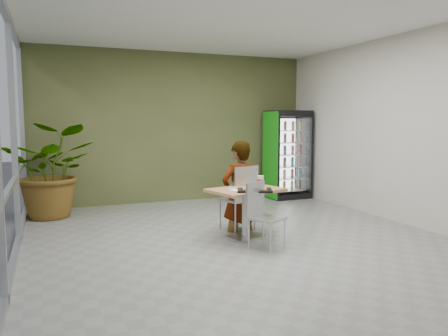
{
  "coord_description": "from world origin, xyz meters",
  "views": [
    {
      "loc": [
        -2.56,
        -5.64,
        1.74
      ],
      "look_at": [
        0.01,
        0.72,
        1.0
      ],
      "focal_mm": 35.0,
      "sensor_mm": 36.0,
      "label": 1
    }
  ],
  "objects_px": {
    "seated_woman": "(239,195)",
    "cafeteria_tray": "(255,190)",
    "chair_far": "(242,193)",
    "potted_plant": "(52,171)",
    "beverage_fridge": "(287,154)",
    "chair_near": "(261,210)",
    "dining_table": "(245,203)",
    "soda_cup": "(261,182)"
  },
  "relations": [
    {
      "from": "seated_woman",
      "to": "cafeteria_tray",
      "type": "xyz_separation_m",
      "value": [
        -0.09,
        -0.75,
        0.2
      ]
    },
    {
      "from": "chair_far",
      "to": "potted_plant",
      "type": "bearing_deg",
      "value": -53.42
    },
    {
      "from": "chair_far",
      "to": "beverage_fridge",
      "type": "distance_m",
      "value": 3.28
    },
    {
      "from": "potted_plant",
      "to": "chair_near",
      "type": "bearing_deg",
      "value": -50.83
    },
    {
      "from": "dining_table",
      "to": "cafeteria_tray",
      "type": "height_order",
      "value": "cafeteria_tray"
    },
    {
      "from": "chair_near",
      "to": "chair_far",
      "type": "bearing_deg",
      "value": 52.11
    },
    {
      "from": "dining_table",
      "to": "seated_woman",
      "type": "xyz_separation_m",
      "value": [
        0.11,
        0.49,
        0.03
      ]
    },
    {
      "from": "seated_woman",
      "to": "potted_plant",
      "type": "xyz_separation_m",
      "value": [
        -2.72,
        2.16,
        0.29
      ]
    },
    {
      "from": "cafeteria_tray",
      "to": "beverage_fridge",
      "type": "bearing_deg",
      "value": 52.97
    },
    {
      "from": "potted_plant",
      "to": "chair_far",
      "type": "bearing_deg",
      "value": -38.82
    },
    {
      "from": "dining_table",
      "to": "beverage_fridge",
      "type": "distance_m",
      "value": 3.7
    },
    {
      "from": "soda_cup",
      "to": "potted_plant",
      "type": "relative_size",
      "value": 0.1
    },
    {
      "from": "dining_table",
      "to": "cafeteria_tray",
      "type": "bearing_deg",
      "value": -85.9
    },
    {
      "from": "chair_far",
      "to": "dining_table",
      "type": "bearing_deg",
      "value": 58.06
    },
    {
      "from": "chair_far",
      "to": "chair_near",
      "type": "relative_size",
      "value": 1.14
    },
    {
      "from": "dining_table",
      "to": "potted_plant",
      "type": "xyz_separation_m",
      "value": [
        -2.61,
        2.64,
        0.31
      ]
    },
    {
      "from": "chair_far",
      "to": "seated_woman",
      "type": "bearing_deg",
      "value": -78.36
    },
    {
      "from": "seated_woman",
      "to": "soda_cup",
      "type": "height_order",
      "value": "seated_woman"
    },
    {
      "from": "dining_table",
      "to": "chair_far",
      "type": "height_order",
      "value": "chair_far"
    },
    {
      "from": "beverage_fridge",
      "to": "soda_cup",
      "type": "bearing_deg",
      "value": -128.15
    },
    {
      "from": "cafeteria_tray",
      "to": "potted_plant",
      "type": "height_order",
      "value": "potted_plant"
    },
    {
      "from": "dining_table",
      "to": "seated_woman",
      "type": "relative_size",
      "value": 0.68
    },
    {
      "from": "cafeteria_tray",
      "to": "soda_cup",
      "type": "bearing_deg",
      "value": 50.96
    },
    {
      "from": "cafeteria_tray",
      "to": "beverage_fridge",
      "type": "distance_m",
      "value": 3.88
    },
    {
      "from": "chair_near",
      "to": "seated_woman",
      "type": "xyz_separation_m",
      "value": [
        0.13,
        1.03,
        0.03
      ]
    },
    {
      "from": "soda_cup",
      "to": "potted_plant",
      "type": "bearing_deg",
      "value": 137.87
    },
    {
      "from": "dining_table",
      "to": "potted_plant",
      "type": "distance_m",
      "value": 3.73
    },
    {
      "from": "seated_woman",
      "to": "beverage_fridge",
      "type": "xyz_separation_m",
      "value": [
        2.24,
        2.34,
        0.42
      ]
    },
    {
      "from": "soda_cup",
      "to": "beverage_fridge",
      "type": "xyz_separation_m",
      "value": [
        2.08,
        2.79,
        0.15
      ]
    },
    {
      "from": "dining_table",
      "to": "seated_woman",
      "type": "height_order",
      "value": "seated_woman"
    },
    {
      "from": "dining_table",
      "to": "chair_near",
      "type": "distance_m",
      "value": 0.54
    },
    {
      "from": "chair_near",
      "to": "potted_plant",
      "type": "relative_size",
      "value": 0.54
    },
    {
      "from": "chair_near",
      "to": "potted_plant",
      "type": "xyz_separation_m",
      "value": [
        -2.6,
        3.19,
        0.31
      ]
    },
    {
      "from": "chair_near",
      "to": "seated_woman",
      "type": "height_order",
      "value": "seated_woman"
    },
    {
      "from": "soda_cup",
      "to": "potted_plant",
      "type": "distance_m",
      "value": 3.88
    },
    {
      "from": "beverage_fridge",
      "to": "potted_plant",
      "type": "distance_m",
      "value": 4.97
    },
    {
      "from": "soda_cup",
      "to": "dining_table",
      "type": "bearing_deg",
      "value": -171.62
    },
    {
      "from": "dining_table",
      "to": "seated_woman",
      "type": "bearing_deg",
      "value": 77.61
    },
    {
      "from": "cafeteria_tray",
      "to": "chair_near",
      "type": "bearing_deg",
      "value": -97.61
    },
    {
      "from": "potted_plant",
      "to": "cafeteria_tray",
      "type": "bearing_deg",
      "value": -47.83
    },
    {
      "from": "dining_table",
      "to": "beverage_fridge",
      "type": "relative_size",
      "value": 0.6
    },
    {
      "from": "chair_far",
      "to": "beverage_fridge",
      "type": "height_order",
      "value": "beverage_fridge"
    }
  ]
}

